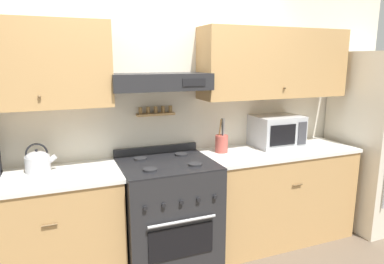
{
  "coord_description": "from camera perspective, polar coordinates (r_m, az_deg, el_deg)",
  "views": [
    {
      "loc": [
        -0.81,
        -2.31,
        1.74
      ],
      "look_at": [
        0.22,
        0.26,
        1.16
      ],
      "focal_mm": 32.0,
      "sensor_mm": 36.0,
      "label": 1
    }
  ],
  "objects": [
    {
      "name": "utensil_crock",
      "position": [
        3.15,
        4.95,
        -1.86
      ],
      "size": [
        0.12,
        0.12,
        0.31
      ],
      "color": "#B24C42",
      "rests_on": "counter_right"
    },
    {
      "name": "microwave",
      "position": [
        3.46,
        13.83,
        0.19
      ],
      "size": [
        0.46,
        0.38,
        0.3
      ],
      "color": "#ADAFB5",
      "rests_on": "counter_right"
    },
    {
      "name": "wall_back",
      "position": [
        3.04,
        -4.48,
        5.86
      ],
      "size": [
        5.2,
        0.46,
        2.55
      ],
      "color": "beige",
      "rests_on": "ground_plane"
    },
    {
      "name": "stove_range",
      "position": [
        2.99,
        -4.07,
        -13.47
      ],
      "size": [
        0.77,
        0.71,
        0.98
      ],
      "color": "#232326",
      "rests_on": "ground_plane"
    },
    {
      "name": "refrigerator",
      "position": [
        4.1,
        28.25,
        -1.19
      ],
      "size": [
        0.72,
        0.76,
        1.83
      ],
      "color": "beige",
      "rests_on": "ground_plane"
    },
    {
      "name": "tea_kettle",
      "position": [
        2.84,
        -24.32,
        -4.44
      ],
      "size": [
        0.23,
        0.18,
        0.23
      ],
      "color": "#B7B7BC",
      "rests_on": "counter_left"
    },
    {
      "name": "counter_left",
      "position": [
        2.93,
        -22.3,
        -15.12
      ],
      "size": [
        1.05,
        0.62,
        0.91
      ],
      "color": "tan",
      "rests_on": "ground_plane"
    },
    {
      "name": "counter_right",
      "position": [
        3.51,
        13.81,
        -9.97
      ],
      "size": [
        1.49,
        0.62,
        0.91
      ],
      "color": "tan",
      "rests_on": "ground_plane"
    }
  ]
}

